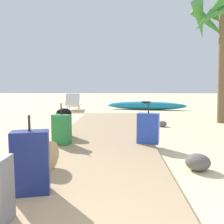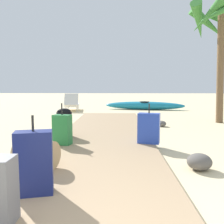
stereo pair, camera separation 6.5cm
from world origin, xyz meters
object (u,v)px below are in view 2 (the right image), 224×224
suitcase_green (62,130)px  palm_tree_far_right (221,24)px  duffel_bag_tan (36,154)px  lounge_chair (72,104)px  backpack_black (64,122)px  suitcase_navy (34,163)px  suitcase_blue (149,128)px  kayak (144,106)px

suitcase_green → palm_tree_far_right: (4.20, 3.42, 2.69)m
duffel_bag_tan → lounge_chair: 8.08m
palm_tree_far_right → backpack_black: bearing=-147.3°
duffel_bag_tan → palm_tree_far_right: size_ratio=0.16×
suitcase_navy → palm_tree_far_right: size_ratio=0.21×
suitcase_navy → lounge_chair: size_ratio=0.51×
suitcase_blue → suitcase_green: 1.63m
suitcase_navy → suitcase_blue: bearing=57.1°
suitcase_green → suitcase_navy: (0.18, -2.10, 0.05)m
suitcase_green → suitcase_navy: suitcase_navy is taller
suitcase_navy → palm_tree_far_right: bearing=53.9°
suitcase_blue → duffel_bag_tan: (-1.67, -1.46, -0.09)m
kayak → backpack_black: bearing=-109.9°
backpack_black → palm_tree_far_right: (4.30, 2.76, 2.65)m
suitcase_blue → duffel_bag_tan: suitcase_blue is taller
backpack_black → kayak: 7.14m
palm_tree_far_right → lounge_chair: palm_tree_far_right is taller
suitcase_blue → backpack_black: bearing=163.2°
duffel_bag_tan → kayak: bearing=74.7°
duffel_bag_tan → lounge_chair: (-0.99, 8.02, 0.05)m
suitcase_green → backpack_black: 0.66m
palm_tree_far_right → lounge_chair: bearing=148.0°
suitcase_navy → kayak: bearing=77.2°
suitcase_navy → palm_tree_far_right: 7.32m
duffel_bag_tan → backpack_black: (-0.05, 1.98, 0.13)m
suitcase_navy → kayak: 9.70m
suitcase_navy → kayak: (2.14, 9.46, -0.21)m
suitcase_blue → kayak: (0.71, 7.23, -0.17)m
suitcase_blue → suitcase_green: suitcase_green is taller
suitcase_blue → suitcase_navy: size_ratio=0.94×
backpack_black → lounge_chair: 6.11m
palm_tree_far_right → kayak: size_ratio=0.99×
suitcase_blue → suitcase_green: (-1.62, -0.13, -0.01)m
suitcase_blue → suitcase_green: bearing=-175.3°
suitcase_blue → kayak: size_ratio=0.20×
suitcase_blue → suitcase_navy: suitcase_navy is taller
duffel_bag_tan → backpack_black: size_ratio=1.01×
duffel_bag_tan → kayak: 9.01m
palm_tree_far_right → suitcase_green: bearing=-140.9°
duffel_bag_tan → suitcase_blue: bearing=41.1°
palm_tree_far_right → kayak: bearing=115.4°
backpack_black → palm_tree_far_right: palm_tree_far_right is taller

